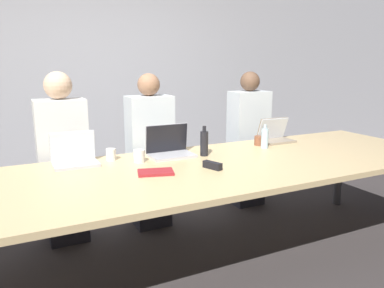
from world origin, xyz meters
The scene contains 16 objects.
ground_plane centered at (0.00, 0.00, 0.00)m, with size 24.00×24.00×0.00m, color #383333.
curtain_wall centered at (0.00, 2.20, 1.40)m, with size 12.00×0.06×2.80m.
conference_table centered at (0.00, 0.00, 0.72)m, with size 4.70×1.26×0.77m.
laptop_far_right centered at (1.29, 0.47, 0.84)m, with size 0.32×0.23×0.23m.
person_far_right centered at (1.29, 0.90, 0.69)m, with size 0.40×0.24×1.42m.
cup_far_right centered at (1.06, 0.40, 0.82)m, with size 0.08×0.08×0.09m.
bottle_far_right centered at (1.04, 0.29, 0.86)m, with size 0.06×0.06×0.21m.
laptop_far_center centered at (0.18, 0.41, 0.84)m, with size 0.36×0.24×0.25m.
person_far_center centered at (0.17, 0.83, 0.69)m, with size 0.40×0.24×1.42m.
cup_far_center centered at (-0.11, 0.32, 0.82)m, with size 0.09×0.09×0.09m.
bottle_far_center centered at (0.43, 0.28, 0.88)m, with size 0.06×0.06×0.24m.
laptop_far_midleft centered at (-0.56, 0.47, 0.84)m, with size 0.33×0.23×0.24m.
person_far_midleft centered at (-0.59, 0.85, 0.71)m, with size 0.40×0.24×1.44m.
cup_far_midleft centered at (-0.28, 0.47, 0.82)m, with size 0.07×0.07×0.09m.
stapler centered at (0.30, -0.09, 0.80)m, with size 0.09×0.16×0.05m.
notebook centered at (-0.10, -0.02, 0.78)m, with size 0.27×0.21×0.02m.
Camera 1 is at (-0.96, -2.32, 1.51)m, focal length 35.00 mm.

